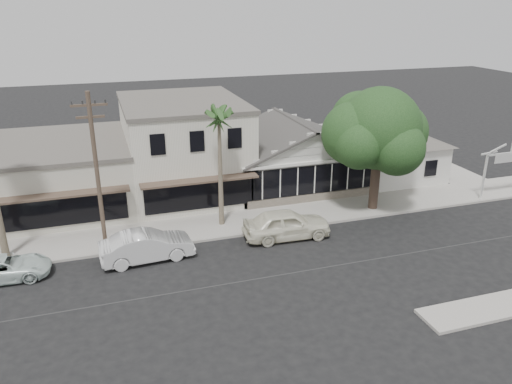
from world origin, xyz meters
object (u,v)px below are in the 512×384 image
object	(u,v)px
arch_sign	(511,155)
car_0	(287,224)
utility_pole	(97,172)
car_2	(4,268)
car_1	(147,246)
shade_tree	(376,130)

from	to	relation	value
arch_sign	car_0	xyz separation A→B (m)	(-17.14, -1.32, -2.28)
utility_pole	car_2	xyz separation A→B (m)	(-4.96, -1.27, -4.17)
arch_sign	car_2	bearing A→B (deg)	-177.58
car_1	car_2	distance (m)	7.08
car_2	shade_tree	distance (m)	22.85
arch_sign	car_1	size ratio (longest dim) A/B	0.83
utility_pole	car_2	distance (m)	6.60
car_2	car_1	bearing A→B (deg)	-89.97
arch_sign	car_2	distance (m)	32.49
arch_sign	shade_tree	xyz separation A→B (m)	(-10.16, 1.11, 2.26)
arch_sign	utility_pole	bearing A→B (deg)	-179.79
car_1	arch_sign	bearing A→B (deg)	-90.75
utility_pole	shade_tree	size ratio (longest dim) A/B	1.09
car_1	shade_tree	distance (m)	16.03
shade_tree	car_0	bearing A→B (deg)	-160.88
utility_pole	shade_tree	distance (m)	17.30
utility_pole	car_2	bearing A→B (deg)	-165.67
arch_sign	utility_pole	world-z (taller)	utility_pole
arch_sign	car_0	world-z (taller)	arch_sign
car_1	car_0	bearing A→B (deg)	-92.69
arch_sign	shade_tree	world-z (taller)	shade_tree
car_1	car_2	bearing A→B (deg)	84.41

